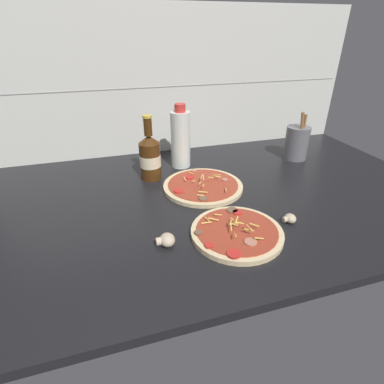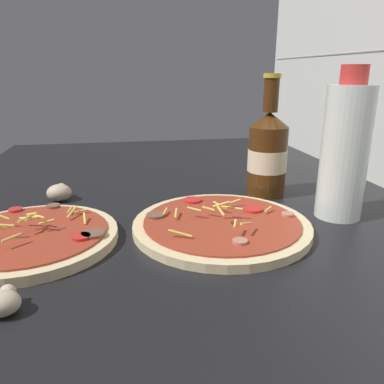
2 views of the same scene
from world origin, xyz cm
name	(u,v)px [view 1 (image 1 of 2)]	position (x,y,z in cm)	size (l,w,h in cm)	color
counter_slab	(208,199)	(0.00, 0.00, 1.25)	(160.00, 90.00, 2.50)	black
tile_backsplash	(173,86)	(0.00, 45.50, 30.00)	(160.00, 1.13, 60.00)	silver
pizza_near	(236,232)	(-0.33, -22.19, 3.36)	(24.53, 24.53, 4.93)	beige
pizza_far	(204,186)	(0.37, 5.82, 3.29)	(27.31, 27.31, 4.76)	beige
beer_bottle	(150,157)	(-15.63, 18.81, 10.92)	(7.56, 7.56, 23.09)	#47280F
oil_bottle	(181,139)	(-2.25, 26.60, 13.73)	(7.48, 7.48, 24.41)	silver
mushroom_left	(166,240)	(-18.82, -20.99, 4.10)	(4.81, 4.58, 3.20)	beige
mushroom_right	(290,219)	(16.73, -21.09, 3.77)	(3.82, 3.64, 2.55)	beige
utensil_crock	(297,143)	(45.80, 20.30, 9.44)	(9.53, 9.53, 20.07)	slate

